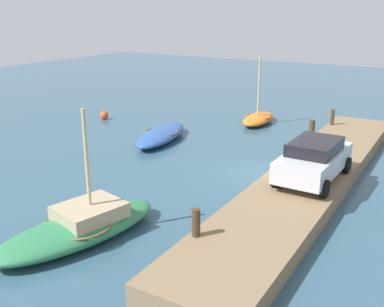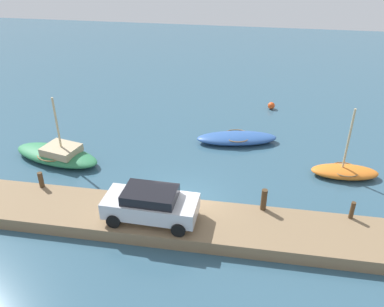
# 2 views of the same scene
# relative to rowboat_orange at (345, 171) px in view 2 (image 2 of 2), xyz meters

# --- Properties ---
(ground_plane) EXTENTS (84.00, 84.00, 0.00)m
(ground_plane) POSITION_rel_rowboat_orange_xyz_m (-8.40, -3.84, -0.34)
(ground_plane) COLOR #33566B
(dock_platform) EXTENTS (20.66, 3.02, 0.63)m
(dock_platform) POSITION_rel_rowboat_orange_xyz_m (-8.40, -5.91, -0.02)
(dock_platform) COLOR #846B4C
(dock_platform) RESTS_ON ground_plane
(rowboat_orange) EXTENTS (3.77, 1.73, 4.13)m
(rowboat_orange) POSITION_rel_rowboat_orange_xyz_m (0.00, 0.00, 0.00)
(rowboat_orange) COLOR orange
(rowboat_orange) RESTS_ON ground_plane
(motorboat_blue) EXTENTS (5.44, 2.74, 0.65)m
(motorboat_blue) POSITION_rel_rowboat_orange_xyz_m (-6.27, 3.06, -0.01)
(motorboat_blue) COLOR #2D569E
(motorboat_blue) RESTS_ON ground_plane
(sailboat_green) EXTENTS (6.01, 3.37, 4.12)m
(sailboat_green) POSITION_rel_rowboat_orange_xyz_m (-16.75, -1.04, 0.10)
(sailboat_green) COLOR #2D7A4C
(sailboat_green) RESTS_ON ground_plane
(mooring_post_west) EXTENTS (0.25, 0.25, 0.84)m
(mooring_post_west) POSITION_rel_rowboat_orange_xyz_m (-15.76, -4.65, 0.72)
(mooring_post_west) COLOR #47331E
(mooring_post_west) RESTS_ON dock_platform
(mooring_post_mid_west) EXTENTS (0.28, 0.28, 1.09)m
(mooring_post_mid_west) POSITION_rel_rowboat_orange_xyz_m (-4.51, -4.65, 0.84)
(mooring_post_mid_west) COLOR #47331E
(mooring_post_mid_west) RESTS_ON dock_platform
(mooring_post_mid_east) EXTENTS (0.20, 0.20, 0.87)m
(mooring_post_mid_east) POSITION_rel_rowboat_orange_xyz_m (-0.53, -4.65, 0.73)
(mooring_post_mid_east) COLOR #47331E
(mooring_post_mid_east) RESTS_ON dock_platform
(parked_car) EXTENTS (4.27, 2.13, 1.56)m
(parked_car) POSITION_rel_rowboat_orange_xyz_m (-9.55, -6.21, 1.12)
(parked_car) COLOR silver
(parked_car) RESTS_ON dock_platform
(marker_buoy) EXTENTS (0.54, 0.54, 0.54)m
(marker_buoy) POSITION_rel_rowboat_orange_xyz_m (-4.03, 9.06, -0.07)
(marker_buoy) COLOR #E54C19
(marker_buoy) RESTS_ON ground_plane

